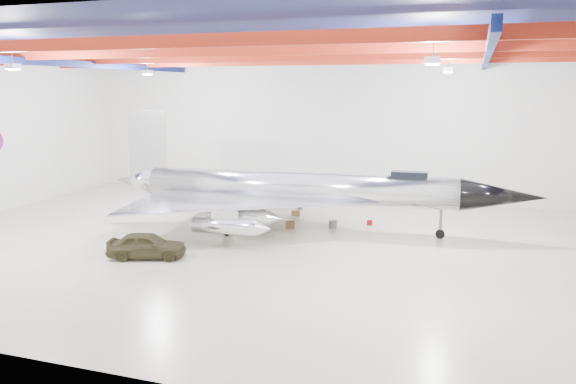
% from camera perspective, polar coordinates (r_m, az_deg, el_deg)
% --- Properties ---
extents(floor, '(40.00, 40.00, 0.00)m').
position_cam_1_polar(floor, '(31.93, -3.80, -5.21)').
color(floor, '#B8B192').
rests_on(floor, ground).
extents(wall_back, '(40.00, 0.00, 40.00)m').
position_cam_1_polar(wall_back, '(45.07, 3.37, 6.54)').
color(wall_back, silver).
rests_on(wall_back, floor).
extents(ceiling, '(40.00, 40.00, 0.00)m').
position_cam_1_polar(ceiling, '(30.81, -4.05, 14.88)').
color(ceiling, '#0A0F38').
rests_on(ceiling, wall_back).
extents(ceiling_structure, '(39.50, 29.50, 1.08)m').
position_cam_1_polar(ceiling_structure, '(30.77, -4.04, 13.62)').
color(ceiling_structure, '#9C2211').
rests_on(ceiling_structure, ceiling).
extents(jet_aircraft, '(26.58, 16.34, 7.24)m').
position_cam_1_polar(jet_aircraft, '(34.31, 0.91, -0.00)').
color(jet_aircraft, silver).
rests_on(jet_aircraft, floor).
extents(jeep, '(4.29, 2.75, 1.36)m').
position_cam_1_polar(jeep, '(29.91, -14.15, -5.26)').
color(jeep, '#36311B').
rests_on(jeep, floor).
extents(crate_ply, '(0.59, 0.48, 0.40)m').
position_cam_1_polar(crate_ply, '(38.85, -6.81, -2.09)').
color(crate_ply, olive).
rests_on(crate_ply, floor).
extents(toolbox_red, '(0.46, 0.38, 0.30)m').
position_cam_1_polar(toolbox_red, '(39.09, -2.61, -2.02)').
color(toolbox_red, maroon).
rests_on(toolbox_red, floor).
extents(engine_drum, '(0.66, 0.66, 0.48)m').
position_cam_1_polar(engine_drum, '(35.27, 4.60, -3.29)').
color(engine_drum, '#59595B').
rests_on(engine_drum, floor).
extents(parts_bin, '(0.66, 0.61, 0.37)m').
position_cam_1_polar(parts_bin, '(38.52, 0.77, -2.15)').
color(parts_bin, olive).
rests_on(parts_bin, floor).
extents(crate_small, '(0.42, 0.38, 0.23)m').
position_cam_1_polar(crate_small, '(42.15, -8.29, -1.24)').
color(crate_small, '#59595B').
rests_on(crate_small, floor).
extents(tool_chest, '(0.46, 0.46, 0.33)m').
position_cam_1_polar(tool_chest, '(36.29, 8.30, -3.09)').
color(tool_chest, maroon).
rests_on(tool_chest, floor).
extents(oil_barrel, '(0.71, 0.64, 0.41)m').
position_cam_1_polar(oil_barrel, '(35.23, 0.22, -3.33)').
color(oil_barrel, olive).
rests_on(oil_barrel, floor).
extents(spares_box, '(0.39, 0.39, 0.32)m').
position_cam_1_polar(spares_box, '(40.60, 1.23, -1.53)').
color(spares_box, '#59595B').
rests_on(spares_box, floor).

